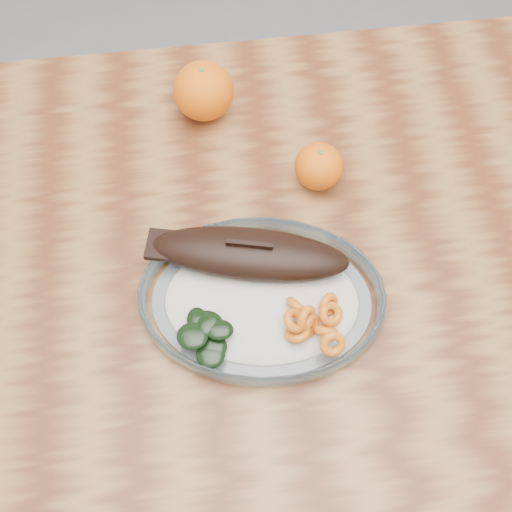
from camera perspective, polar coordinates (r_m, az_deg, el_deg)
name	(u,v)px	position (r m, az deg, el deg)	size (l,w,h in m)	color
ground	(269,398)	(1.58, 1.15, -12.49)	(3.00, 3.00, 0.00)	slate
dining_table	(277,283)	(0.97, 1.84, -2.40)	(1.20, 0.80, 0.75)	#5A2C15
plated_meal	(261,295)	(0.83, 0.43, -3.51)	(0.64, 0.64, 0.08)	white
orange_left	(204,91)	(0.98, -4.68, 14.42)	(0.09, 0.09, 0.09)	#FF6805
orange_right	(319,166)	(0.91, 5.59, 7.93)	(0.07, 0.07, 0.07)	#FF6805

